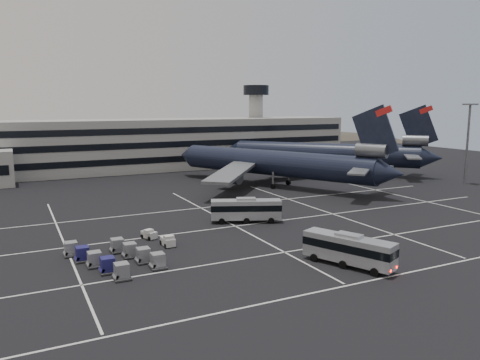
# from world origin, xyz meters

# --- Properties ---
(ground) EXTENTS (260.00, 260.00, 0.00)m
(ground) POSITION_xyz_m (0.00, 0.00, 0.00)
(ground) COLOR black
(ground) RESTS_ON ground
(lane_markings) EXTENTS (90.00, 55.62, 0.01)m
(lane_markings) POSITION_xyz_m (0.95, 0.72, 0.01)
(lane_markings) COLOR silver
(lane_markings) RESTS_ON ground
(terminal) EXTENTS (125.00, 26.00, 24.00)m
(terminal) POSITION_xyz_m (-2.95, 71.14, 6.93)
(terminal) COLOR gray
(terminal) RESTS_ON ground
(hills) EXTENTS (352.00, 180.00, 44.00)m
(hills) POSITION_xyz_m (17.99, 170.00, -12.07)
(hills) COLOR #38332B
(hills) RESTS_ON ground
(lightpole_right) EXTENTS (2.40, 2.40, 18.28)m
(lightpole_right) POSITION_xyz_m (58.00, 15.00, 11.82)
(lightpole_right) COLOR slate
(lightpole_right) RESTS_ON ground
(trijet_main) EXTENTS (42.88, 53.76, 18.08)m
(trijet_main) POSITION_xyz_m (17.13, 31.50, 5.25)
(trijet_main) COLOR black
(trijet_main) RESTS_ON ground
(trijet_far) EXTENTS (43.12, 46.14, 18.08)m
(trijet_far) POSITION_xyz_m (39.72, 42.62, 5.43)
(trijet_far) COLOR black
(trijet_far) RESTS_ON ground
(bus_near) EXTENTS (6.48, 10.74, 3.75)m
(bus_near) POSITION_xyz_m (-2.17, -17.36, 2.05)
(bus_near) COLOR #989A9F
(bus_near) RESTS_ON ground
(bus_far) EXTENTS (10.96, 6.58, 3.83)m
(bus_far) POSITION_xyz_m (-3.42, 5.54, 2.10)
(bus_far) COLOR #989A9F
(bus_far) RESTS_ON ground
(tug_a) EXTENTS (1.53, 2.45, 1.52)m
(tug_a) POSITION_xyz_m (-18.10, -1.11, 0.68)
(tug_a) COLOR silver
(tug_a) RESTS_ON ground
(tug_b) EXTENTS (2.04, 2.50, 1.40)m
(tug_b) POSITION_xyz_m (-19.32, 3.26, 0.62)
(tug_b) COLOR silver
(tug_b) RESTS_ON ground
(uld_cluster) EXTENTS (10.49, 12.94, 1.71)m
(uld_cluster) POSITION_xyz_m (-25.73, -4.75, 0.84)
(uld_cluster) COLOR #2D2D30
(uld_cluster) RESTS_ON ground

